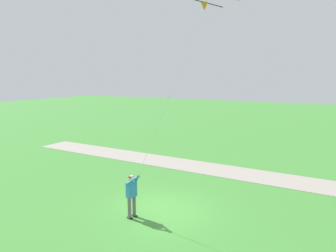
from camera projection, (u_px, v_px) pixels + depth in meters
ground_plane at (160, 210)px, 12.49m from camera, size 120.00×120.00×0.00m
walkway_path at (245, 174)px, 17.06m from camera, size 3.10×32.05×0.02m
person_kite_flyer at (132, 192)px, 11.63m from camera, size 0.50×0.63×1.83m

